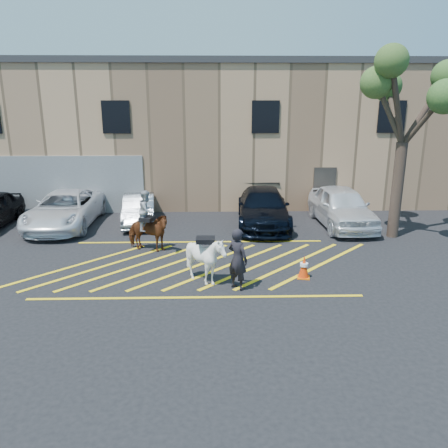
{
  "coord_description": "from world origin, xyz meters",
  "views": [
    {
      "loc": [
        0.51,
        -14.09,
        5.39
      ],
      "look_at": [
        0.87,
        0.2,
        1.3
      ],
      "focal_mm": 35.0,
      "sensor_mm": 36.0,
      "label": 1
    }
  ],
  "objects_px": {
    "car_white_pickup": "(65,209)",
    "car_white_suv": "(341,207)",
    "mounted_bay": "(147,227)",
    "saddled_white": "(206,259)",
    "tree": "(408,91)",
    "handler": "(238,259)",
    "traffic_cone": "(304,267)",
    "car_silver_sedan": "(139,209)",
    "car_blue_suv": "(263,207)"
  },
  "relations": [
    {
      "from": "car_white_pickup",
      "to": "car_white_suv",
      "type": "xyz_separation_m",
      "value": [
        12.14,
        -0.2,
        0.1
      ]
    },
    {
      "from": "car_blue_suv",
      "to": "handler",
      "type": "distance_m",
      "value": 6.98
    },
    {
      "from": "traffic_cone",
      "to": "car_silver_sedan",
      "type": "bearing_deg",
      "value": 133.6
    },
    {
      "from": "saddled_white",
      "to": "tree",
      "type": "height_order",
      "value": "tree"
    },
    {
      "from": "car_white_pickup",
      "to": "car_white_suv",
      "type": "bearing_deg",
      "value": -1.51
    },
    {
      "from": "car_white_pickup",
      "to": "mounted_bay",
      "type": "height_order",
      "value": "mounted_bay"
    },
    {
      "from": "car_white_suv",
      "to": "tree",
      "type": "height_order",
      "value": "tree"
    },
    {
      "from": "car_white_pickup",
      "to": "car_blue_suv",
      "type": "bearing_deg",
      "value": -0.42
    },
    {
      "from": "car_silver_sedan",
      "to": "saddled_white",
      "type": "distance_m",
      "value": 7.48
    },
    {
      "from": "mounted_bay",
      "to": "saddled_white",
      "type": "distance_m",
      "value": 3.71
    },
    {
      "from": "saddled_white",
      "to": "tree",
      "type": "relative_size",
      "value": 0.21
    },
    {
      "from": "car_white_pickup",
      "to": "tree",
      "type": "xyz_separation_m",
      "value": [
        13.8,
        -1.85,
        4.93
      ]
    },
    {
      "from": "car_silver_sedan",
      "to": "car_white_suv",
      "type": "relative_size",
      "value": 0.76
    },
    {
      "from": "mounted_bay",
      "to": "tree",
      "type": "height_order",
      "value": "tree"
    },
    {
      "from": "mounted_bay",
      "to": "tree",
      "type": "relative_size",
      "value": 0.31
    },
    {
      "from": "car_silver_sedan",
      "to": "car_white_suv",
      "type": "xyz_separation_m",
      "value": [
        8.97,
        -0.61,
        0.22
      ]
    },
    {
      "from": "car_silver_sedan",
      "to": "handler",
      "type": "relative_size",
      "value": 2.1
    },
    {
      "from": "car_blue_suv",
      "to": "car_silver_sedan",
      "type": "bearing_deg",
      "value": 179.16
    },
    {
      "from": "car_white_pickup",
      "to": "handler",
      "type": "xyz_separation_m",
      "value": [
        7.2,
        -6.8,
        0.16
      ]
    },
    {
      "from": "car_white_suv",
      "to": "mounted_bay",
      "type": "xyz_separation_m",
      "value": [
        -8.04,
        -3.18,
        0.06
      ]
    },
    {
      "from": "car_white_suv",
      "to": "traffic_cone",
      "type": "height_order",
      "value": "car_white_suv"
    },
    {
      "from": "mounted_bay",
      "to": "saddled_white",
      "type": "bearing_deg",
      "value": -54.25
    },
    {
      "from": "car_white_pickup",
      "to": "mounted_bay",
      "type": "xyz_separation_m",
      "value": [
        4.1,
        -3.38,
        0.16
      ]
    },
    {
      "from": "car_white_suv",
      "to": "mounted_bay",
      "type": "relative_size",
      "value": 2.22
    },
    {
      "from": "car_white_pickup",
      "to": "traffic_cone",
      "type": "bearing_deg",
      "value": -33.56
    },
    {
      "from": "car_white_suv",
      "to": "mounted_bay",
      "type": "height_order",
      "value": "mounted_bay"
    },
    {
      "from": "car_white_suv",
      "to": "handler",
      "type": "relative_size",
      "value": 2.74
    },
    {
      "from": "car_white_pickup",
      "to": "car_silver_sedan",
      "type": "bearing_deg",
      "value": 6.81
    },
    {
      "from": "car_blue_suv",
      "to": "traffic_cone",
      "type": "xyz_separation_m",
      "value": [
        0.61,
        -6.07,
        -0.42
      ]
    },
    {
      "from": "mounted_bay",
      "to": "tree",
      "type": "distance_m",
      "value": 10.92
    },
    {
      "from": "car_white_pickup",
      "to": "car_blue_suv",
      "type": "relative_size",
      "value": 1.01
    },
    {
      "from": "car_white_pickup",
      "to": "saddled_white",
      "type": "height_order",
      "value": "saddled_white"
    },
    {
      "from": "car_silver_sedan",
      "to": "handler",
      "type": "distance_m",
      "value": 8.26
    },
    {
      "from": "traffic_cone",
      "to": "tree",
      "type": "xyz_separation_m",
      "value": [
        4.48,
        4.2,
        5.33
      ]
    },
    {
      "from": "car_white_pickup",
      "to": "saddled_white",
      "type": "distance_m",
      "value": 8.95
    },
    {
      "from": "handler",
      "to": "tree",
      "type": "distance_m",
      "value": 9.52
    },
    {
      "from": "car_white_pickup",
      "to": "tree",
      "type": "bearing_deg",
      "value": -8.21
    },
    {
      "from": "tree",
      "to": "traffic_cone",
      "type": "bearing_deg",
      "value": -136.85
    },
    {
      "from": "car_white_pickup",
      "to": "mounted_bay",
      "type": "distance_m",
      "value": 5.32
    },
    {
      "from": "handler",
      "to": "traffic_cone",
      "type": "height_order",
      "value": "handler"
    },
    {
      "from": "handler",
      "to": "traffic_cone",
      "type": "distance_m",
      "value": 2.31
    },
    {
      "from": "car_white_suv",
      "to": "saddled_white",
      "type": "bearing_deg",
      "value": -135.71
    },
    {
      "from": "mounted_bay",
      "to": "saddled_white",
      "type": "xyz_separation_m",
      "value": [
        2.17,
        -3.01,
        -0.14
      ]
    },
    {
      "from": "car_blue_suv",
      "to": "saddled_white",
      "type": "xyz_separation_m",
      "value": [
        -2.44,
        -6.42,
        -0.0
      ]
    },
    {
      "from": "mounted_bay",
      "to": "saddled_white",
      "type": "relative_size",
      "value": 1.47
    },
    {
      "from": "car_white_suv",
      "to": "saddled_white",
      "type": "xyz_separation_m",
      "value": [
        -5.87,
        -6.19,
        -0.08
      ]
    },
    {
      "from": "car_silver_sedan",
      "to": "traffic_cone",
      "type": "distance_m",
      "value": 8.93
    },
    {
      "from": "car_white_pickup",
      "to": "car_blue_suv",
      "type": "height_order",
      "value": "car_blue_suv"
    },
    {
      "from": "handler",
      "to": "traffic_cone",
      "type": "bearing_deg",
      "value": -117.55
    },
    {
      "from": "car_blue_suv",
      "to": "handler",
      "type": "bearing_deg",
      "value": -99.28
    }
  ]
}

